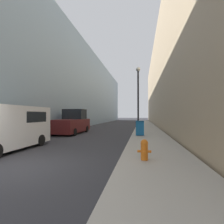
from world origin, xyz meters
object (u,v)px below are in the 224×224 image
Objects in this scene: fire_hydrant at (144,149)px; white_van at (6,126)px; trash_bin at (140,128)px; pickup_truck at (72,123)px; lamppost at (138,93)px.

fire_hydrant is 0.15× the size of white_van.
white_van is (-6.56, -6.27, 0.48)m from trash_bin.
trash_bin is at bearing 91.76° from fire_hydrant.
pickup_truck is at bearing 162.99° from trash_bin.
pickup_truck is at bearing 90.00° from white_van.
trash_bin is at bearing 43.69° from white_van.
fire_hydrant is 12.60m from lamppost.
fire_hydrant is 6.96m from white_van.
fire_hydrant is 0.64× the size of trash_bin.
trash_bin reaches higher than fire_hydrant.
lamppost is 1.30× the size of white_van.
pickup_truck reaches higher than trash_bin.
lamppost is at bearing 21.46° from pickup_truck.
lamppost is 12.81m from white_van.
lamppost is at bearing 92.87° from trash_bin.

